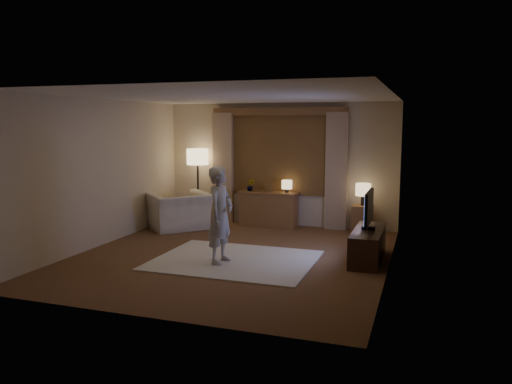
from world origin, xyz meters
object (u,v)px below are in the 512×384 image
at_px(side_table, 362,219).
at_px(armchair, 179,211).
at_px(sideboard, 268,210).
at_px(tv_stand, 368,245).
at_px(person, 220,215).

bearing_deg(side_table, armchair, -167.07).
xyz_separation_m(sideboard, tv_stand, (2.30, -2.04, -0.10)).
bearing_deg(side_table, tv_stand, -80.58).
relative_size(armchair, tv_stand, 0.83).
xyz_separation_m(tv_stand, person, (-2.15, -0.92, 0.52)).
height_order(armchair, tv_stand, armchair).
bearing_deg(sideboard, side_table, -1.45).
relative_size(armchair, side_table, 2.06).
height_order(sideboard, person, person).
relative_size(side_table, person, 0.37).
bearing_deg(person, tv_stand, -62.28).
bearing_deg(sideboard, tv_stand, -41.50).
height_order(armchair, side_table, armchair).
bearing_deg(person, armchair, 45.50).
relative_size(sideboard, person, 0.80).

